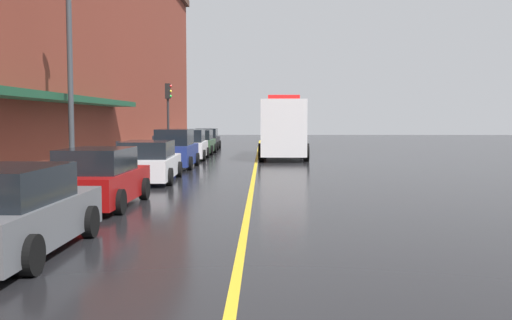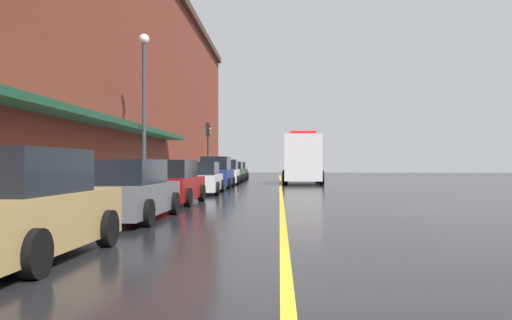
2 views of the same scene
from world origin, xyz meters
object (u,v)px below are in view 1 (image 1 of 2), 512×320
Objects in this scene: parked_car_2 at (99,179)px; box_truck at (284,129)px; traffic_light_near at (168,105)px; parked_car_7 at (207,140)px; street_lamp_left at (70,57)px; parking_meter_0 at (155,143)px; parking_meter_3 at (118,152)px; parked_car_4 at (175,150)px; parking_meter_1 at (169,140)px; parked_car_5 at (190,146)px; parked_car_3 at (149,162)px; parked_car_6 at (200,143)px; parked_car_1 at (11,213)px; parking_meter_2 at (154,144)px; parking_meter_4 at (64,164)px.

box_truck reaches higher than parked_car_2.
parked_car_7 is at bearing 82.56° from traffic_light_near.
parked_car_2 is at bearing -61.92° from street_lamp_left.
parking_meter_0 and parking_meter_3 have the same top height.
parking_meter_1 is (-1.49, 7.50, 0.19)m from parked_car_4.
street_lamp_left reaches higher than parked_car_5.
parked_car_3 is at bearing -36.12° from parking_meter_3.
parked_car_2 is 3.31× the size of parking_meter_1.
street_lamp_left is (-2.01, -2.69, 3.67)m from parked_car_3.
traffic_light_near reaches higher than box_truck.
parked_car_6 reaches higher than parking_meter_1.
parking_meter_0 is (-1.49, -2.77, 0.25)m from parked_car_5.
parked_car_3 is 1.14× the size of parked_car_4.
parking_meter_1 is at bearing 94.91° from traffic_light_near.
parked_car_2 is 20.66m from box_truck.
parked_car_4 is at bearing 0.32° from parked_car_1.
parked_car_4 is 0.99× the size of traffic_light_near.
parked_car_5 is 10.75m from parking_meter_3.
parked_car_7 is (-0.13, 16.78, -0.11)m from parked_car_4.
traffic_light_near is at bearing 89.10° from parking_meter_0.
parked_car_2 is at bearing 179.50° from parked_car_7.
parked_car_5 is (0.08, 11.67, 0.08)m from parked_car_3.
street_lamp_left is (-0.60, -3.72, 3.34)m from parking_meter_3.
parked_car_2 is 1.04× the size of parked_car_6.
parked_car_7 is 3.13× the size of parking_meter_2.
parking_meter_2 is 1.00× the size of parking_meter_3.
street_lamp_left reaches higher than parked_car_7.
parking_meter_2 is at bearing 153.66° from parked_car_5.
parked_car_7 is 14.38m from parking_meter_2.
parking_meter_1 is (0.00, 4.64, 0.00)m from parking_meter_0.
box_truck is 20.00m from parking_meter_4.
parked_car_4 is 2.90m from parking_meter_2.
parking_meter_2 is (0.00, -0.38, 0.00)m from parking_meter_0.
traffic_light_near is at bearing 49.99° from parked_car_5.
parked_car_2 reaches higher than parked_car_3.
parked_car_4 is 0.97× the size of parked_car_5.
parked_car_1 is 34.66m from parked_car_7.
parking_meter_2 is (-6.96, -5.04, -0.69)m from box_truck.
parked_car_3 is at bearing -83.99° from traffic_light_near.
parked_car_5 is (0.15, 23.51, 0.07)m from parked_car_1.
parked_car_1 is at bearing -178.45° from parked_car_2.
parked_car_4 is (0.15, 17.88, 0.13)m from parked_car_1.
parking_meter_0 is at bearing 90.00° from parking_meter_4.
parked_car_4 is (0.08, 6.05, 0.14)m from parked_car_3.
parked_car_6 is (0.05, 16.92, 0.03)m from parked_car_3.
parking_meter_0 and parking_meter_2 have the same top height.
parked_car_1 is 5.55m from parked_car_2.
parking_meter_4 is 18.12m from traffic_light_near.
street_lamp_left is (-2.09, -14.36, 3.59)m from parked_car_5.
parking_meter_2 is (-1.34, 20.36, 0.32)m from parked_car_1.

